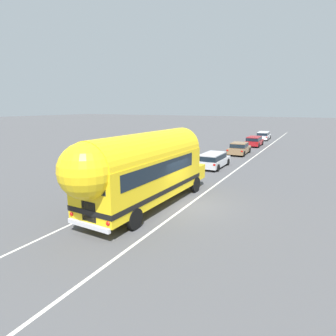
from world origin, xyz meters
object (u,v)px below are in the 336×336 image
at_px(car_lead, 213,159).
at_px(car_third, 254,141).
at_px(car_second, 239,148).
at_px(painted_bus, 142,168).
at_px(car_fourth, 264,135).

relative_size(car_lead, car_third, 1.00).
distance_m(car_lead, car_second, 8.61).
relative_size(painted_bus, car_third, 2.50).
bearing_deg(car_third, car_fourth, 91.53).
relative_size(car_lead, car_second, 0.97).
height_order(painted_bus, car_fourth, painted_bus).
height_order(painted_bus, car_lead, painted_bus).
height_order(car_lead, car_third, same).
xyz_separation_m(car_third, car_fourth, (-0.23, 8.60, 0.01)).
bearing_deg(car_third, car_lead, -90.94).
relative_size(car_third, car_fourth, 0.96).
bearing_deg(painted_bus, car_lead, 90.83).
xyz_separation_m(painted_bus, car_second, (-0.02, 20.50, -1.57)).
relative_size(painted_bus, car_lead, 2.51).
relative_size(painted_bus, car_fourth, 2.39).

